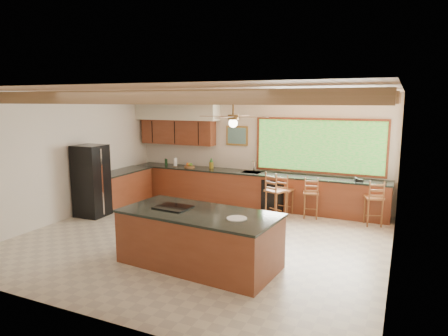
% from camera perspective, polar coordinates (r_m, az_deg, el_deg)
% --- Properties ---
extents(ground, '(7.20, 7.20, 0.00)m').
position_cam_1_polar(ground, '(8.34, -3.34, -10.09)').
color(ground, '#BFB29E').
rests_on(ground, ground).
extents(room_shell, '(7.27, 6.54, 3.02)m').
position_cam_1_polar(room_shell, '(8.53, -2.44, 5.60)').
color(room_shell, beige).
rests_on(room_shell, ground).
extents(counter_run, '(7.12, 3.10, 1.23)m').
position_cam_1_polar(counter_run, '(10.73, -0.94, -3.01)').
color(counter_run, brown).
rests_on(counter_run, ground).
extents(island, '(2.81, 1.50, 0.97)m').
position_cam_1_polar(island, '(6.96, -3.59, -10.00)').
color(island, brown).
rests_on(island, ground).
extents(refrigerator, '(0.71, 0.69, 1.75)m').
position_cam_1_polar(refrigerator, '(10.26, -18.43, -1.75)').
color(refrigerator, black).
rests_on(refrigerator, ground).
extents(bar_stool_a, '(0.55, 0.55, 1.15)m').
position_cam_1_polar(bar_stool_a, '(9.50, 7.32, -3.40)').
color(bar_stool_a, brown).
rests_on(bar_stool_a, ground).
extents(bar_stool_b, '(0.44, 0.44, 1.02)m').
position_cam_1_polar(bar_stool_b, '(9.78, 12.26, -3.62)').
color(bar_stool_b, brown).
rests_on(bar_stool_b, ground).
extents(bar_stool_c, '(0.43, 0.43, 1.04)m').
position_cam_1_polar(bar_stool_c, '(9.93, 8.58, -3.23)').
color(bar_stool_c, brown).
rests_on(bar_stool_c, ground).
extents(bar_stool_d, '(0.49, 0.49, 1.07)m').
position_cam_1_polar(bar_stool_d, '(9.59, 20.61, -4.13)').
color(bar_stool_d, brown).
rests_on(bar_stool_d, ground).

